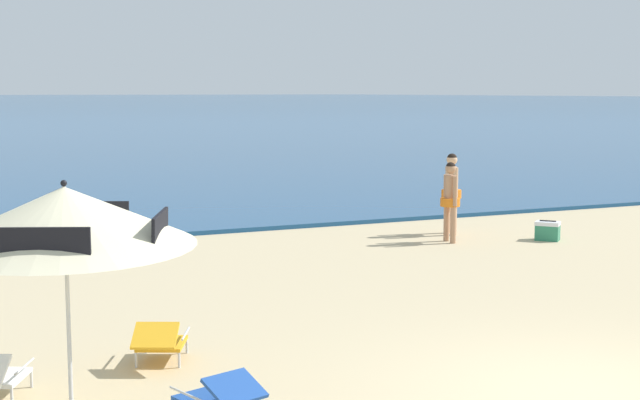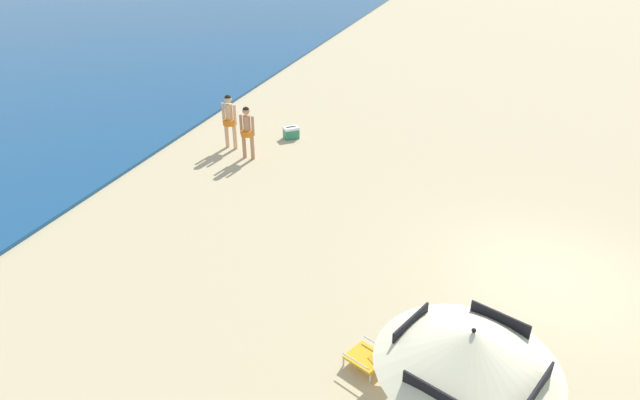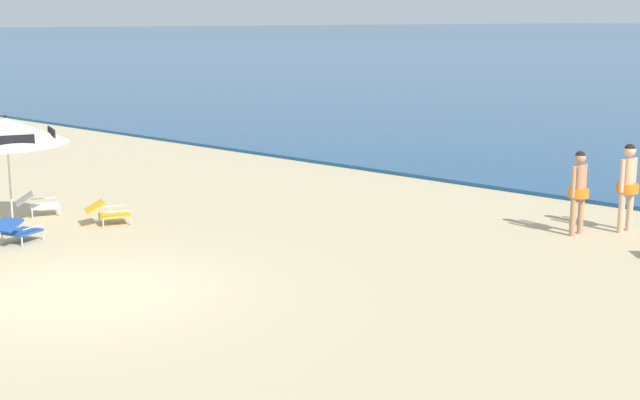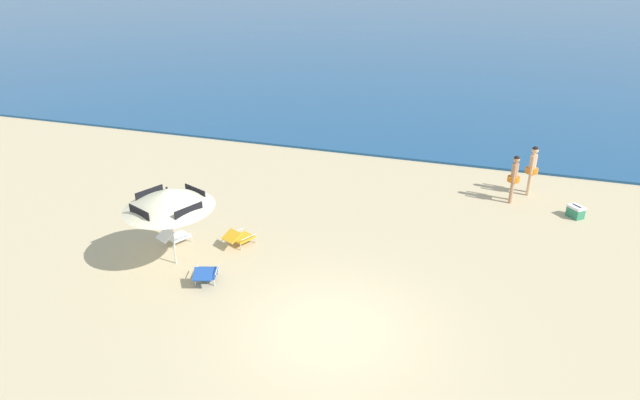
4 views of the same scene
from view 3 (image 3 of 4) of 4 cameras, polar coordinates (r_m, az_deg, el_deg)
name	(u,v)px [view 3 (image 3 of 4)]	position (r m, az deg, el deg)	size (l,w,h in m)	color
ground_plane	(88,293)	(14.33, -14.71, -5.83)	(800.00, 800.00, 0.00)	tan
beach_umbrella_striped_main	(6,132)	(18.86, -19.58, 4.18)	(2.85, 2.86, 2.32)	silver
lounge_chair_under_umbrella	(38,204)	(20.12, -17.75, -0.22)	(0.86, 1.03, 0.52)	white
lounge_chair_beside_umbrella	(17,229)	(17.76, -18.95, -1.80)	(0.77, 0.99, 0.51)	#1E4799
lounge_chair_facing_sea	(108,212)	(18.85, -13.52, -0.75)	(0.85, 1.02, 0.52)	gold
person_standing_near_shore	(579,187)	(18.07, 16.34, 0.83)	(0.41, 0.50, 1.67)	tan
person_standing_beside	(628,181)	(18.62, 19.23, 1.15)	(0.44, 0.53, 1.78)	#D8A87F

